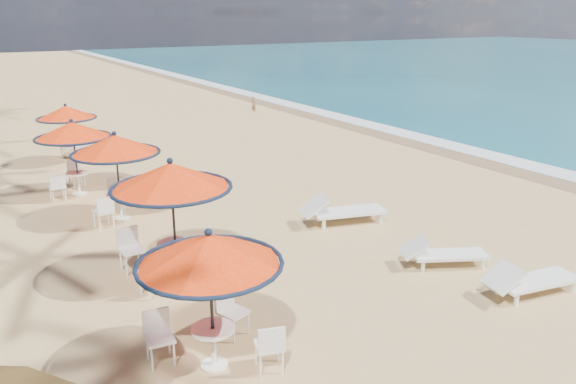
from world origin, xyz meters
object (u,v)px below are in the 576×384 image
Objects in this scene: station_0 at (211,266)px; lounger_far at (341,210)px; station_2 at (115,153)px; lounger_mid at (441,253)px; lounger_near at (529,280)px; station_4 at (68,119)px; station_1 at (170,192)px; station_3 at (72,137)px.

station_0 reaches higher than lounger_far.
station_2 is 8.42m from lounger_mid.
lounger_near is 5.08m from lounger_far.
station_4 is (0.16, 6.81, -0.22)m from station_2.
station_0 is 0.97× the size of station_2.
station_4 is at bearing 87.14° from station_0.
station_0 is 0.90× the size of station_1.
station_2 reaches higher than lounger_near.
lounger_mid is (5.58, -9.36, -1.44)m from station_3.
lounger_mid is 3.21m from lounger_far.
lounger_far is at bearing 122.42° from lounger_mid.
station_3 is 0.99× the size of lounger_far.
station_2 is 2.86m from station_3.
lounger_mid is (-0.46, 1.82, -0.02)m from lounger_near.
station_0 is at bearing -94.27° from station_2.
station_4 reaches higher than lounger_near.
station_1 is at bearing -155.50° from lounger_far.
station_4 is (0.70, 14.07, -0.09)m from station_0.
lounger_near is at bearing -49.00° from lounger_mid.
lounger_far reaches higher than lounger_near.
station_3 is at bearing 100.06° from station_2.
station_2 reaches higher than lounger_mid.
station_2 is 6.00m from lounger_far.
station_2 is 1.02× the size of lounger_far.
lounger_far is at bearing -35.07° from station_2.
lounger_near is (6.08, -1.11, -1.34)m from station_0.
station_1 reaches higher than lounger_near.
station_0 is 6.72m from lounger_far.
station_3 is (0.04, 10.07, 0.08)m from station_0.
lounger_near reaches higher than lounger_mid.
station_0 is at bearing -92.86° from station_4.
station_2 is (0.54, 7.26, 0.13)m from station_0.
lounger_far is (4.77, -3.35, -1.43)m from station_2.
station_1 is at bearing -89.77° from station_2.
station_0 is 5.83m from lounger_mid.
station_2 is (-0.02, 4.04, -0.05)m from station_1.
lounger_near is 0.89× the size of lounger_far.
lounger_near is at bearing -65.01° from lounger_far.
station_1 is 1.10× the size of station_3.
station_2 is at bearing -91.36° from station_4.
station_3 is at bearing 89.75° from station_0.
station_0 is at bearing -90.25° from station_3.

